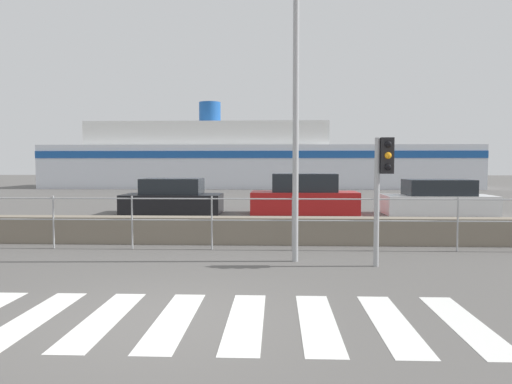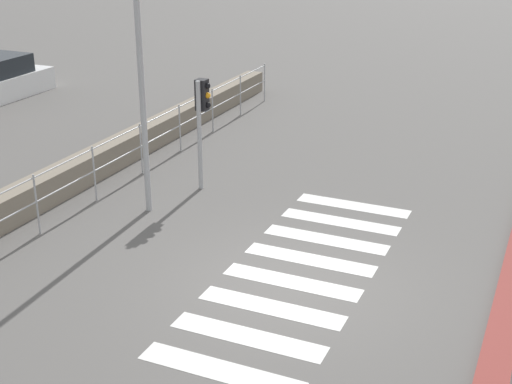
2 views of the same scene
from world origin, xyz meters
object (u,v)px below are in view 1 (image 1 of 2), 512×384
(parked_car_black, at_px, (173,198))
(parked_car_red, at_px, (304,197))
(streetlamp, at_px, (296,67))
(ferry_boat, at_px, (249,160))
(traffic_light_far, at_px, (383,172))
(parked_car_white, at_px, (438,199))

(parked_car_black, height_order, parked_car_red, parked_car_red)
(streetlamp, relative_size, ferry_boat, 0.18)
(ferry_boat, bearing_deg, traffic_light_far, -82.39)
(streetlamp, distance_m, ferry_boat, 32.29)
(parked_car_white, bearing_deg, ferry_boat, 111.00)
(parked_car_red, bearing_deg, ferry_boat, 98.63)
(parked_car_white, bearing_deg, parked_car_red, 180.00)
(traffic_light_far, height_order, parked_car_black, traffic_light_far)
(traffic_light_far, bearing_deg, ferry_boat, 97.61)
(ferry_boat, height_order, parked_car_black, ferry_boat)
(parked_car_white, bearing_deg, parked_car_black, 180.00)
(parked_car_red, bearing_deg, parked_car_black, -180.00)
(traffic_light_far, distance_m, parked_car_white, 10.98)
(streetlamp, height_order, ferry_boat, ferry_boat)
(parked_car_red, xyz_separation_m, parked_car_white, (5.18, -0.00, -0.09))
(traffic_light_far, bearing_deg, streetlamp, 172.11)
(traffic_light_far, relative_size, parked_car_white, 0.59)
(traffic_light_far, height_order, streetlamp, streetlamp)
(traffic_light_far, xyz_separation_m, streetlamp, (-1.64, 0.23, 2.02))
(streetlamp, distance_m, parked_car_red, 10.34)
(parked_car_white, bearing_deg, streetlamp, -120.92)
(parked_car_white, bearing_deg, traffic_light_far, -112.89)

